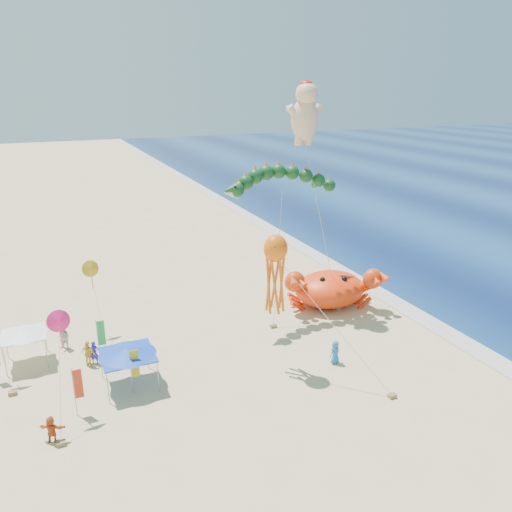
{
  "coord_description": "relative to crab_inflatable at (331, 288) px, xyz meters",
  "views": [
    {
      "loc": [
        -16.28,
        -30.6,
        18.73
      ],
      "look_at": [
        -2.0,
        2.0,
        6.5
      ],
      "focal_mm": 35.0,
      "sensor_mm": 36.0,
      "label": 1
    }
  ],
  "objects": [
    {
      "name": "cherub_kite",
      "position": [
        -2.26,
        1.53,
        15.04
      ],
      "size": [
        3.77,
        3.87,
        19.1
      ],
      "color": "#FFBF9B",
      "rests_on": "ground"
    },
    {
      "name": "crab_inflatable",
      "position": [
        0.0,
        0.0,
        0.0
      ],
      "size": [
        8.65,
        7.01,
        3.79
      ],
      "color": "#FF360D",
      "rests_on": "ground"
    },
    {
      "name": "beachgoers",
      "position": [
        -19.0,
        -4.16,
        -0.79
      ],
      "size": [
        20.0,
        11.67,
        1.88
      ],
      "color": "#C04E1E",
      "rests_on": "ground"
    },
    {
      "name": "ground",
      "position": [
        -6.19,
        -4.19,
        -1.67
      ],
      "size": [
        320.0,
        320.0,
        0.0
      ],
      "primitive_type": "plane",
      "color": "#D1B784",
      "rests_on": "ground"
    },
    {
      "name": "octopus_kite",
      "position": [
        -8.89,
        -7.06,
        5.6
      ],
      "size": [
        6.19,
        7.47,
        9.57
      ],
      "color": "#FF650D",
      "rests_on": "ground"
    },
    {
      "name": "feather_flags",
      "position": [
        -21.76,
        -4.23,
        0.34
      ],
      "size": [
        8.78,
        6.05,
        3.2
      ],
      "color": "gray",
      "rests_on": "ground"
    },
    {
      "name": "foam_strip",
      "position": [
        5.81,
        -4.19,
        -1.66
      ],
      "size": [
        320.0,
        320.0,
        0.0
      ],
      "primitive_type": "plane",
      "color": "silver",
      "rests_on": "ground"
    },
    {
      "name": "canopy_white",
      "position": [
        -24.86,
        0.21,
        0.77
      ],
      "size": [
        3.14,
        3.14,
        2.71
      ],
      "color": "gray",
      "rests_on": "ground"
    },
    {
      "name": "small_kites",
      "position": [
        -22.87,
        -1.74,
        3.75
      ],
      "size": [
        8.24,
        13.67,
        7.39
      ],
      "color": "#FD54CE",
      "rests_on": "ground"
    },
    {
      "name": "dragon_kite",
      "position": [
        -4.78,
        0.67,
        9.54
      ],
      "size": [
        10.69,
        4.64,
        12.39
      ],
      "color": "#0F3917",
      "rests_on": "ground"
    },
    {
      "name": "canopy_blue",
      "position": [
        -18.7,
        -5.48,
        0.77
      ],
      "size": [
        3.69,
        3.69,
        2.71
      ],
      "color": "gray",
      "rests_on": "ground"
    }
  ]
}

